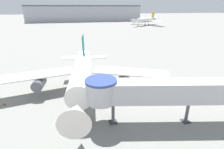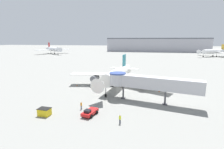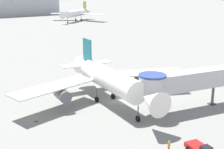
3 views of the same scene
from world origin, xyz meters
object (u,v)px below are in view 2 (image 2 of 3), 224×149
(traffic_cone_starboard_wing, at_px, (159,91))
(traffic_cone_apron_front, at_px, (89,115))
(jet_bridge, at_px, (146,82))
(service_container_yellow, at_px, (44,112))
(background_jet_gold_tail, at_px, (213,51))
(traffic_cone_port_wing, at_px, (77,85))
(main_airplane, at_px, (117,75))
(background_jet_red_tail, at_px, (53,49))
(ground_crew_wing_walker, at_px, (81,105))
(pushback_tug_red, at_px, (90,112))
(ground_crew_marshaller, at_px, (120,119))

(traffic_cone_starboard_wing, xyz_separation_m, traffic_cone_apron_front, (-13.90, -19.90, -0.01))
(jet_bridge, relative_size, traffic_cone_starboard_wing, 27.76)
(service_container_yellow, height_order, background_jet_gold_tail, background_jet_gold_tail)
(traffic_cone_port_wing, bearing_deg, service_container_yellow, -82.83)
(main_airplane, distance_m, jet_bridge, 13.37)
(traffic_cone_starboard_wing, distance_m, background_jet_gold_tail, 128.85)
(traffic_cone_apron_front, xyz_separation_m, background_jet_red_tail, (-87.95, 137.42, 4.75))
(traffic_cone_port_wing, relative_size, background_jet_gold_tail, 0.02)
(service_container_yellow, height_order, ground_crew_wing_walker, ground_crew_wing_walker)
(jet_bridge, height_order, traffic_cone_starboard_wing, jet_bridge)
(jet_bridge, relative_size, background_jet_gold_tail, 0.72)
(traffic_cone_apron_front, height_order, background_jet_gold_tail, background_jet_gold_tail)
(traffic_cone_apron_front, xyz_separation_m, background_jet_gold_tail, (64.93, 138.14, 4.33))
(main_airplane, relative_size, traffic_cone_apron_front, 42.85)
(traffic_cone_starboard_wing, xyz_separation_m, background_jet_gold_tail, (51.03, 118.24, 4.32))
(traffic_cone_apron_front, distance_m, background_jet_red_tail, 163.22)
(main_airplane, height_order, ground_crew_wing_walker, main_airplane)
(jet_bridge, bearing_deg, pushback_tug_red, -123.33)
(traffic_cone_starboard_wing, distance_m, background_jet_red_tail, 155.58)
(traffic_cone_apron_front, bearing_deg, service_container_yellow, -173.35)
(main_airplane, distance_m, traffic_cone_starboard_wing, 13.13)
(pushback_tug_red, height_order, ground_crew_wing_walker, ground_crew_wing_walker)
(traffic_cone_apron_front, height_order, background_jet_red_tail, background_jet_red_tail)
(main_airplane, bearing_deg, background_jet_red_tail, 135.15)
(traffic_cone_port_wing, bearing_deg, ground_crew_marshaller, -51.60)
(service_container_yellow, distance_m, background_jet_red_tail, 159.54)
(traffic_cone_starboard_wing, relative_size, ground_crew_marshaller, 0.46)
(jet_bridge, bearing_deg, traffic_cone_starboard_wing, 80.76)
(pushback_tug_red, relative_size, traffic_cone_apron_front, 5.54)
(ground_crew_marshaller, relative_size, background_jet_gold_tail, 0.06)
(main_airplane, xyz_separation_m, traffic_cone_apron_front, (-1.34, -20.88, -3.72))
(traffic_cone_port_wing, bearing_deg, traffic_cone_apron_front, -61.18)
(traffic_cone_port_wing, distance_m, background_jet_red_tail, 139.31)
(jet_bridge, xyz_separation_m, background_jet_red_tail, (-98.29, 126.40, 0.32))
(main_airplane, xyz_separation_m, traffic_cone_port_wing, (-12.91, 0.14, -3.78))
(pushback_tug_red, bearing_deg, traffic_cone_apron_front, -66.20)
(jet_bridge, bearing_deg, background_jet_red_tail, 140.46)
(pushback_tug_red, xyz_separation_m, background_jet_red_tail, (-87.78, 136.59, 4.44))
(main_airplane, distance_m, pushback_tug_red, 20.39)
(ground_crew_wing_walker, xyz_separation_m, background_jet_red_tail, (-85.03, 134.10, 4.16))
(ground_crew_wing_walker, bearing_deg, traffic_cone_starboard_wing, -152.66)
(service_container_yellow, bearing_deg, jet_bridge, 32.19)
(traffic_cone_starboard_wing, xyz_separation_m, background_jet_red_tail, (-101.85, 117.52, 4.74))
(traffic_cone_port_wing, xyz_separation_m, ground_crew_marshaller, (17.75, -22.39, 0.68))
(background_jet_red_tail, relative_size, background_jet_gold_tail, 1.04)
(jet_bridge, bearing_deg, main_airplane, 144.94)
(ground_crew_wing_walker, bearing_deg, traffic_cone_port_wing, -81.20)
(background_jet_red_tail, bearing_deg, pushback_tug_red, -107.32)
(main_airplane, bearing_deg, pushback_tug_red, -86.64)
(pushback_tug_red, distance_m, background_jet_red_tail, 162.42)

